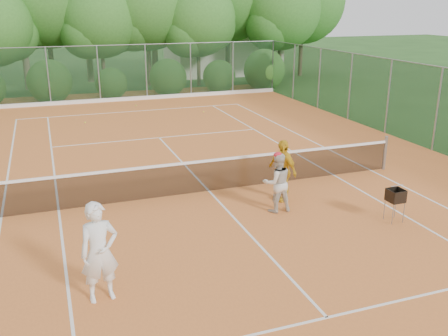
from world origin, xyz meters
The scene contains 14 objects.
ground centered at (0.00, 0.00, 0.00)m, with size 120.00×120.00×0.00m, color #234C1B.
clay_court centered at (0.00, 0.00, 0.01)m, with size 18.00×36.00×0.02m, color orange.
club_building centered at (9.00, 24.00, 1.50)m, with size 8.00×5.00×3.00m, color beige.
tennis_net centered at (0.00, 0.00, 0.53)m, with size 11.97×0.10×1.10m.
player_white centered at (-3.52, -4.49, 0.95)m, with size 0.68×0.45×1.87m, color white.
player_center_grp centered at (1.19, -1.91, 0.80)m, with size 0.78×0.62×1.59m.
player_yellow centered at (1.66, -1.24, 0.86)m, with size 0.99×0.41×1.69m, color gold.
ball_hopper centered at (3.63, -3.46, 0.68)m, with size 0.36×0.36×0.83m.
stray_ball_a centered at (-2.55, 10.03, 0.05)m, with size 0.07×0.07×0.07m, color yellow.
stray_ball_b centered at (0.31, 13.17, 0.05)m, with size 0.07×0.07×0.07m, color #B0C92E.
stray_ball_c centered at (3.16, 10.46, 0.05)m, with size 0.07×0.07×0.07m, color yellow.
court_markings centered at (0.00, 0.00, 0.02)m, with size 11.03×23.83×0.01m.
fence_back centered at (0.00, 15.00, 1.52)m, with size 18.07×0.07×3.00m.
tropical_treeline centered at (1.43, 20.22, 5.11)m, with size 32.10×8.49×15.03m.
Camera 1 is at (-4.13, -12.65, 5.12)m, focal length 40.00 mm.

